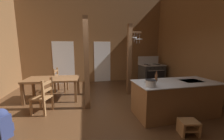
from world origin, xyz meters
TOP-DOWN VIEW (x-y plane):
  - ground_plane at (0.00, 0.00)m, footprint 7.71×7.96m
  - wall_back at (0.00, 3.65)m, footprint 7.71×0.14m
  - glazed_door_back_left at (-1.56, 3.57)m, footprint 1.00×0.01m
  - glazed_panel_back_right at (0.35, 3.57)m, footprint 0.84×0.01m
  - kitchen_island at (1.73, -0.37)m, footprint 2.18×1.02m
  - stove_range at (2.68, 2.71)m, footprint 1.18×0.87m
  - support_post_with_pot_rack at (1.09, 1.41)m, footprint 0.57×0.24m
  - support_post_center at (-0.52, 0.45)m, footprint 0.14×0.14m
  - step_stool at (1.46, -1.20)m, footprint 0.40×0.34m
  - dining_table at (-1.64, 1.41)m, footprint 1.75×1.00m
  - ladderback_chair_near_window at (-1.69, 0.42)m, footprint 0.56×0.56m
  - ladderback_chair_by_post at (-1.56, 2.25)m, footprint 0.50×0.50m
  - backpack at (-2.21, -0.53)m, footprint 0.39×0.38m
  - stockpot_on_counter at (0.87, -0.64)m, footprint 0.31×0.23m
  - mixing_bowl_on_counter at (1.00, -0.37)m, footprint 0.17×0.17m
  - bottle_tall_on_counter at (1.29, -0.15)m, footprint 0.07×0.07m

SIDE VIEW (x-z plane):
  - ground_plane at x=0.00m, z-range -0.10..0.00m
  - step_stool at x=1.46m, z-range 0.03..0.33m
  - backpack at x=-2.21m, z-range 0.02..0.61m
  - kitchen_island at x=1.73m, z-range 0.00..0.89m
  - ladderback_chair_near_window at x=-1.69m, z-range -0.02..0.93m
  - ladderback_chair_by_post at x=-1.56m, z-range -0.02..0.93m
  - stove_range at x=2.68m, z-range -0.18..1.14m
  - dining_table at x=-1.64m, z-range 0.28..1.02m
  - mixing_bowl_on_counter at x=1.00m, z-range 0.89..0.95m
  - stockpot_on_counter at x=0.87m, z-range 0.89..1.05m
  - bottle_tall_on_counter at x=1.29m, z-range 0.86..1.12m
  - glazed_door_back_left at x=-1.56m, z-range 0.00..2.05m
  - glazed_panel_back_right at x=0.35m, z-range 0.00..2.05m
  - support_post_center at x=-0.52m, z-range 0.00..2.59m
  - support_post_with_pot_rack at x=1.09m, z-range 0.10..2.70m
  - wall_back at x=0.00m, z-range 0.00..4.24m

